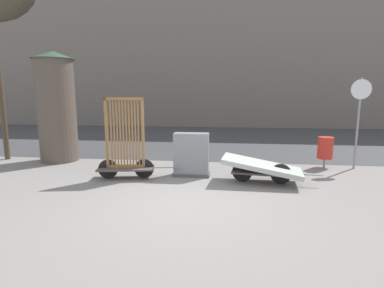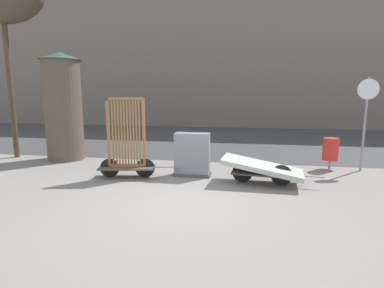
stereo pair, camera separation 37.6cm
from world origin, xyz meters
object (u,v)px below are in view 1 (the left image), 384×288
(trash_bin, at_px, (325,148))
(advertising_column, at_px, (56,106))
(utility_cabinet, at_px, (191,156))
(sign_post, at_px, (359,110))
(bike_cart_with_bedframe, at_px, (126,150))
(bike_cart_with_mattress, at_px, (262,167))

(trash_bin, relative_size, advertising_column, 0.26)
(utility_cabinet, bearing_deg, trash_bin, 19.05)
(sign_post, height_order, advertising_column, advertising_column)
(trash_bin, relative_size, sign_post, 0.35)
(utility_cabinet, height_order, sign_post, sign_post)
(trash_bin, bearing_deg, bike_cart_with_bedframe, -162.14)
(advertising_column, bearing_deg, sign_post, -0.05)
(trash_bin, bearing_deg, sign_post, -0.54)
(trash_bin, xyz_separation_m, advertising_column, (-8.26, 0.00, 1.16))
(bike_cart_with_mattress, xyz_separation_m, sign_post, (2.85, 1.74, 1.30))
(bike_cart_with_bedframe, bearing_deg, trash_bin, 7.92)
(bike_cart_with_mattress, height_order, utility_cabinet, utility_cabinet)
(bike_cart_with_mattress, height_order, sign_post, sign_post)
(trash_bin, distance_m, sign_post, 1.38)
(sign_post, relative_size, advertising_column, 0.75)
(bike_cart_with_bedframe, bearing_deg, bike_cart_with_mattress, -9.96)
(bike_cart_with_bedframe, distance_m, bike_cart_with_mattress, 3.43)
(bike_cart_with_mattress, bearing_deg, utility_cabinet, 172.98)
(bike_cart_with_bedframe, relative_size, trash_bin, 2.34)
(utility_cabinet, distance_m, sign_post, 4.95)
(utility_cabinet, xyz_separation_m, advertising_column, (-4.47, 1.31, 1.22))
(bike_cart_with_bedframe, xyz_separation_m, bike_cart_with_mattress, (3.41, -0.00, -0.36))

